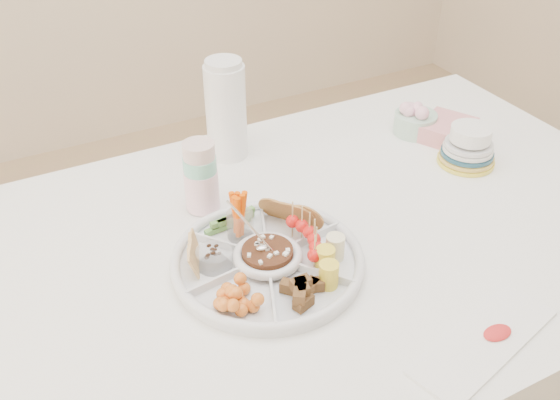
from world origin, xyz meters
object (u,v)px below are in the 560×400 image
party_tray (268,258)px  thermos (226,109)px  plate_stack (468,147)px  dining_table (333,342)px

party_tray → thermos: 0.47m
thermos → plate_stack: 0.61m
thermos → plate_stack: (0.51, -0.32, -0.09)m
plate_stack → party_tray: bearing=-168.7°
dining_table → party_tray: bearing=-165.9°
party_tray → thermos: (0.11, 0.44, 0.11)m
party_tray → thermos: size_ratio=1.45×
party_tray → plate_stack: size_ratio=2.66×
plate_stack → thermos: bearing=148.5°
dining_table → party_tray: size_ratio=4.00×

